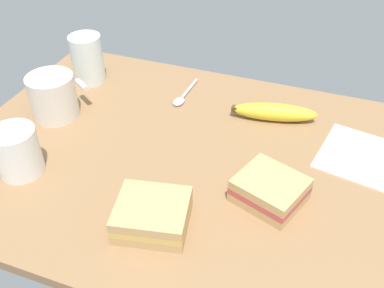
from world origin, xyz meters
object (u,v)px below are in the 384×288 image
sandwich_side (151,214)px  banana (274,112)px  sandwich_main (270,190)px  glass_of_milk (88,62)px  paper_napkin (363,157)px  coffee_mug_black (53,96)px  spoon (183,96)px  coffee_mug_milky (17,151)px

sandwich_side → banana: sandwich_side is taller
sandwich_main → glass_of_milk: bearing=153.4°
sandwich_main → paper_napkin: (14.28, 16.80, -2.05)cm
coffee_mug_black → spoon: 27.75cm
coffee_mug_black → spoon: coffee_mug_black is taller
coffee_mug_black → sandwich_main: 48.53cm
coffee_mug_milky → spoon: size_ratio=0.80×
sandwich_side → spoon: (-8.75, 36.27, -1.82)cm
coffee_mug_milky → sandwich_side: coffee_mug_milky is taller
sandwich_side → paper_napkin: 41.81cm
sandwich_main → sandwich_side: bearing=-144.0°
sandwich_main → paper_napkin: sandwich_main is taller
glass_of_milk → coffee_mug_black: bearing=-86.9°
sandwich_main → banana: 23.59cm
coffee_mug_black → sandwich_side: bearing=-33.6°
banana → paper_napkin: bearing=-19.3°
coffee_mug_black → coffee_mug_milky: bearing=-76.1°
coffee_mug_milky → sandwich_main: coffee_mug_milky is taller
glass_of_milk → paper_napkin: glass_of_milk is taller
coffee_mug_milky → sandwich_side: bearing=-7.3°
coffee_mug_black → paper_napkin: (61.89, 7.70, -4.57)cm
coffee_mug_black → banana: 45.84cm
sandwich_main → glass_of_milk: 54.24cm
coffee_mug_black → paper_napkin: size_ratio=0.78×
banana → spoon: (-20.85, 1.28, -1.49)cm
coffee_mug_milky → sandwich_side: 27.43cm
spoon → coffee_mug_milky: bearing=-119.2°
banana → spoon: 20.94cm
sandwich_side → glass_of_milk: 48.41cm
coffee_mug_milky → glass_of_milk: bearing=99.0°
banana → paper_napkin: banana is taller
coffee_mug_milky → spoon: bearing=60.8°
sandwich_main → spoon: (-24.95, 24.52, -1.82)cm
glass_of_milk → banana: glass_of_milk is taller
sandwich_side → glass_of_milk: size_ratio=1.16×
sandwich_main → glass_of_milk: (-48.44, 24.27, 2.61)cm
spoon → paper_napkin: size_ratio=0.79×
coffee_mug_black → banana: coffee_mug_black is taller
sandwich_main → spoon: sandwich_main is taller
coffee_mug_black → glass_of_milk: glass_of_milk is taller
coffee_mug_milky → banana: 50.37cm
coffee_mug_milky → paper_napkin: size_ratio=0.64×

